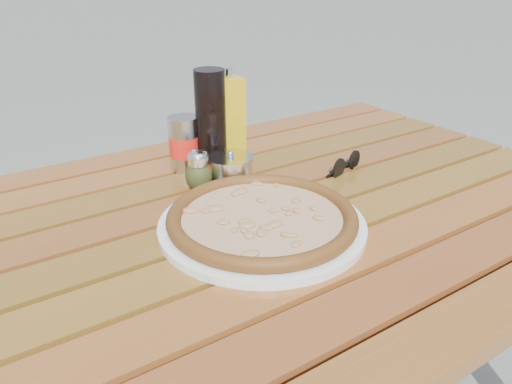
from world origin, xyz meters
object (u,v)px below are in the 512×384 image
pepper_shaker (199,169)px  olive_oil_cruet (229,119)px  sunglasses (346,165)px  pizza (262,217)px  soda_can (184,144)px  plate (262,225)px  oregano_shaker (198,172)px  table (262,245)px  parmesan_tin (231,169)px  dark_bottle (211,121)px

pepper_shaker → olive_oil_cruet: (0.13, 0.10, 0.06)m
pepper_shaker → sunglasses: size_ratio=0.75×
pizza → soda_can: bearing=88.1°
plate → oregano_shaker: 0.21m
pizza → table: bearing=55.9°
oregano_shaker → pizza: bearing=-86.0°
sunglasses → soda_can: bearing=128.1°
plate → sunglasses: 0.32m
parmesan_tin → sunglasses: 0.26m
table → oregano_shaker: bearing=109.7°
plate → olive_oil_cruet: 0.35m
parmesan_tin → sunglasses: bearing=-19.6°
pepper_shaker → dark_bottle: 0.12m
oregano_shaker → olive_oil_cruet: olive_oil_cruet is taller
soda_can → olive_oil_cruet: size_ratio=0.57×
plate → olive_oil_cruet: (0.13, 0.32, 0.09)m
plate → oregano_shaker: oregano_shaker is taller
table → parmesan_tin: size_ratio=11.41×
plate → dark_bottle: dark_bottle is taller
table → sunglasses: sunglasses is taller
table → olive_oil_cruet: olive_oil_cruet is taller
table → oregano_shaker: 0.20m
soda_can → sunglasses: size_ratio=1.10×
olive_oil_cruet → plate: bearing=-111.7°
dark_bottle → soda_can: dark_bottle is taller
pizza → dark_bottle: dark_bottle is taller
oregano_shaker → pepper_shaker: bearing=56.5°
sunglasses → plate: bearing=-175.6°
pizza → oregano_shaker: 0.21m
plate → pepper_shaker: bearing=91.9°
soda_can → parmesan_tin: bearing=-69.7°
oregano_shaker → dark_bottle: size_ratio=0.37×
dark_bottle → olive_oil_cruet: dark_bottle is taller
pepper_shaker → soda_can: bearing=79.9°
dark_bottle → olive_oil_cruet: bearing=24.9°
parmesan_tin → sunglasses: parmesan_tin is taller
oregano_shaker → sunglasses: oregano_shaker is taller
oregano_shaker → parmesan_tin: (0.07, -0.01, -0.01)m
olive_oil_cruet → oregano_shaker: bearing=-141.6°
table → dark_bottle: bearing=84.1°
plate → parmesan_tin: size_ratio=2.94×
table → plate: plate is taller
pizza → pepper_shaker: (-0.01, 0.22, 0.02)m
pizza → soda_can: (0.01, 0.32, 0.04)m
pepper_shaker → soda_can: size_ratio=0.68×
table → dark_bottle: 0.30m
pizza → sunglasses: size_ratio=3.22×
table → oregano_shaker: size_ratio=17.07×
parmesan_tin → oregano_shaker: bearing=172.6°
parmesan_tin → plate: bearing=-105.7°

